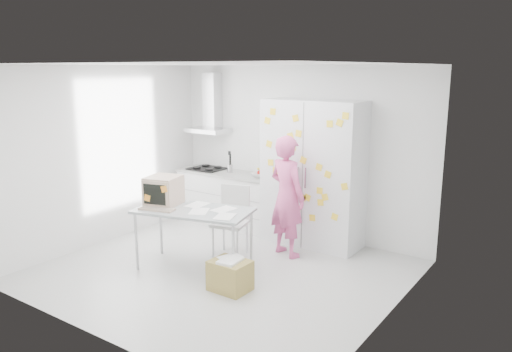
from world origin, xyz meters
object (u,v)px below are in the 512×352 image
Objects in this scene: cardboard_box at (230,275)px; chair at (232,216)px; desk at (174,199)px; person at (287,196)px.

chair is at bearing 125.93° from cardboard_box.
desk is at bearing -133.88° from chair.
cardboard_box is at bearing -68.60° from chair.
person is 1.73× the size of chair.
person is 1.04× the size of desk.
desk reaches higher than chair.
desk is 1.36m from cardboard_box.
desk is at bearing 168.05° from cardboard_box.
chair is (0.42, 0.74, -0.35)m from desk.
person is 1.59m from desk.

